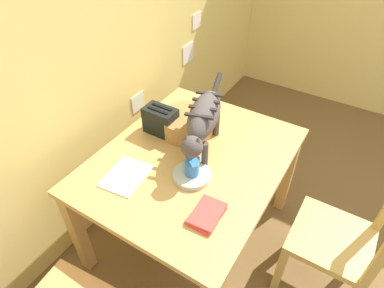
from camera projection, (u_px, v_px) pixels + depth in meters
The scene contains 10 objects.
wall_rear at pixel (95, 37), 1.87m from camera, with size 5.04×0.11×2.50m.
dining_table at pixel (192, 168), 1.92m from camera, with size 1.22×0.99×0.73m.
cat at pixel (203, 119), 1.76m from camera, with size 0.69×0.27×0.33m.
saucer_bowl at pixel (192, 175), 1.74m from camera, with size 0.21×0.21×0.03m, color #B0B9A8.
coffee_mug at pixel (192, 167), 1.70m from camera, with size 0.12×0.08×0.08m.
magazine at pixel (126, 176), 1.75m from camera, with size 0.26×0.20×0.01m, color silver.
book_stack at pixel (207, 214), 1.54m from camera, with size 0.20×0.14×0.03m.
wicker_basket at pixel (187, 123), 2.02m from camera, with size 0.33×0.33×0.12m.
toaster at pixel (161, 121), 1.99m from camera, with size 0.12×0.20×0.18m.
wooden_chair_near at pixel (341, 240), 1.75m from camera, with size 0.42×0.42×0.95m.
Camera 1 is at (-1.26, 0.54, 1.99)m, focal length 30.54 mm.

